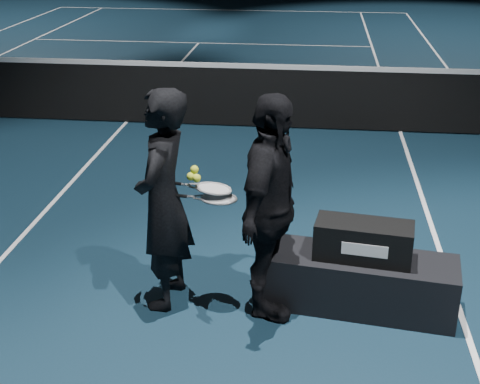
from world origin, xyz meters
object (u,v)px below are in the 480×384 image
object	(u,v)px
player_bench	(360,282)
tennis_balls	(194,175)
racket_upper	(214,189)
player_b	(270,209)
player_a	(163,201)
racket_lower	(219,199)
racket_bag	(363,240)

from	to	relation	value
player_bench	tennis_balls	xyz separation A→B (m)	(-1.33, -0.09, 0.91)
player_bench	tennis_balls	world-z (taller)	tennis_balls
racket_upper	tennis_balls	bearing A→B (deg)	-170.43
player_bench	player_b	bearing A→B (deg)	-161.95
player_b	racket_upper	bearing A→B (deg)	93.57
player_bench	racket_upper	size ratio (longest dim) A/B	2.25
player_a	racket_lower	size ratio (longest dim) A/B	2.67
player_a	player_b	size ratio (longest dim) A/B	1.00
player_bench	racket_lower	bearing A→B (deg)	-166.71
player_bench	racket_lower	world-z (taller)	racket_lower
racket_upper	player_a	bearing A→B (deg)	-178.29
player_b	tennis_balls	bearing A→B (deg)	98.17
racket_bag	player_b	xyz separation A→B (m)	(-0.74, -0.13, 0.30)
racket_bag	racket_upper	distance (m)	1.26
player_a	racket_lower	distance (m)	0.45
player_b	racket_lower	world-z (taller)	player_b
player_bench	racket_bag	xyz separation A→B (m)	(0.00, 0.00, 0.38)
player_bench	racket_bag	world-z (taller)	racket_bag
racket_lower	tennis_balls	world-z (taller)	tennis_balls
racket_bag	racket_upper	size ratio (longest dim) A/B	1.12
player_a	racket_upper	distance (m)	0.42
racket_upper	tennis_balls	distance (m)	0.19
player_b	tennis_balls	size ratio (longest dim) A/B	15.14
player_a	player_b	xyz separation A→B (m)	(0.85, -0.05, 0.00)
racket_bag	racket_upper	xyz separation A→B (m)	(-1.18, -0.06, 0.42)
player_a	tennis_balls	size ratio (longest dim) A/B	15.14
player_bench	racket_lower	size ratio (longest dim) A/B	2.25
player_b	racket_lower	xyz separation A→B (m)	(-0.40, 0.02, 0.05)
player_bench	tennis_balls	bearing A→B (deg)	-168.23
racket_upper	tennis_balls	xyz separation A→B (m)	(-0.15, -0.03, 0.12)
player_a	tennis_balls	distance (m)	0.35
racket_lower	racket_upper	size ratio (longest dim) A/B	1.00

